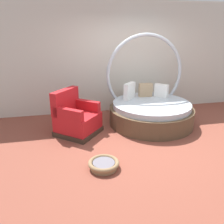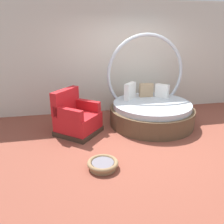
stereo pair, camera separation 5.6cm
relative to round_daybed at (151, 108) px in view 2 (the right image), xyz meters
name	(u,v)px [view 2 (the right image)]	position (x,y,z in m)	size (l,w,h in m)	color
ground_plane	(147,141)	(-0.38, -0.91, -0.38)	(8.00, 8.00, 0.02)	brown
back_wall	(124,58)	(-0.38, 1.11, 1.03)	(8.00, 0.12, 2.81)	beige
round_daybed	(151,108)	(0.00, 0.00, 0.00)	(1.96, 1.96, 2.05)	brown
red_armchair	(76,119)	(-1.77, -0.25, -0.04)	(1.12, 1.12, 0.94)	#38281E
pet_basket	(103,164)	(-1.44, -1.72, -0.30)	(0.51, 0.51, 0.13)	#8E704C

